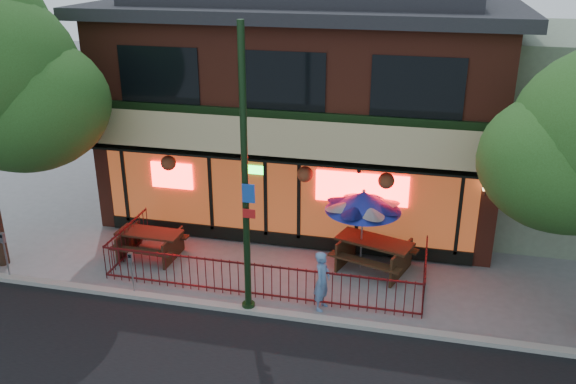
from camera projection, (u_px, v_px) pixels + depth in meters
The scene contains 11 objects.
ground at pixel (253, 301), 15.49m from camera, with size 80.00×80.00×0.00m, color gray.
curb at pixel (247, 310), 15.02m from camera, with size 80.00×0.25×0.12m, color #999993.
restaurant_building at pixel (310, 83), 20.36m from camera, with size 12.96×9.49×8.05m.
patio_fence at pixel (258, 270), 15.71m from camera, with size 8.44×2.62×1.00m.
street_light at pixel (245, 193), 13.95m from camera, with size 0.43×0.32×7.00m.
picnic_table_left at pixel (150, 240), 17.55m from camera, with size 1.90×1.48×0.79m.
picnic_table_right at pixel (374, 250), 16.85m from camera, with size 2.46×2.15×0.88m.
patio_umbrella at pixel (363, 201), 16.38m from camera, with size 2.07×2.07×2.36m.
pedestrian at pixel (322, 281), 14.92m from camera, with size 0.57×0.37×1.56m, color #5B84B7.
parking_meter_near at pixel (131, 267), 15.48m from camera, with size 0.12×0.10×1.22m.
parking_meter_far at pixel (4, 248), 16.22m from camera, with size 0.13×0.12×1.37m.
Camera 1 is at (3.91, -12.75, 8.41)m, focal length 38.00 mm.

